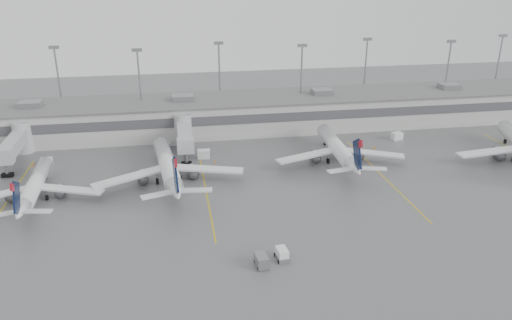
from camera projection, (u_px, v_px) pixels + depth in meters
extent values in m
plane|color=#58585A|center=(336.00, 247.00, 74.08)|extent=(260.00, 260.00, 0.00)
cube|color=#A4A49F|center=(264.00, 113.00, 125.71)|extent=(150.00, 16.00, 8.00)
cube|color=#47474C|center=(270.00, 118.00, 117.97)|extent=(150.00, 0.15, 2.20)
cube|color=#606060|center=(264.00, 97.00, 124.22)|extent=(152.00, 17.00, 0.30)
cube|color=slate|center=(30.00, 104.00, 115.18)|extent=(5.00, 4.00, 1.30)
cube|color=slate|center=(449.00, 86.00, 131.90)|extent=(5.00, 4.00, 1.30)
cylinder|color=gray|center=(60.00, 89.00, 124.24)|extent=(0.44, 0.44, 20.00)
cube|color=slate|center=(54.00, 47.00, 120.47)|extent=(2.40, 0.50, 0.80)
cylinder|color=gray|center=(141.00, 93.00, 120.55)|extent=(0.44, 0.44, 20.00)
cube|color=slate|center=(137.00, 50.00, 116.79)|extent=(2.40, 0.50, 0.80)
cylinder|color=gray|center=(220.00, 83.00, 130.60)|extent=(0.44, 0.44, 20.00)
cube|color=slate|center=(219.00, 43.00, 126.84)|extent=(2.40, 0.50, 0.80)
cylinder|color=gray|center=(301.00, 86.00, 126.92)|extent=(0.44, 0.44, 20.00)
cube|color=slate|center=(302.00, 45.00, 123.15)|extent=(2.40, 0.50, 0.80)
cylinder|color=gray|center=(365.00, 77.00, 136.97)|extent=(0.44, 0.44, 20.00)
cube|color=slate|center=(368.00, 39.00, 133.21)|extent=(2.40, 0.50, 0.80)
cylinder|color=gray|center=(446.00, 80.00, 133.29)|extent=(0.44, 0.44, 20.00)
cube|color=slate|center=(452.00, 41.00, 129.52)|extent=(2.40, 0.50, 0.80)
cylinder|color=gray|center=(497.00, 72.00, 143.34)|extent=(0.44, 0.44, 20.00)
cube|color=slate|center=(503.00, 36.00, 139.57)|extent=(2.40, 0.50, 0.80)
cylinder|color=#9A9D9F|center=(23.00, 137.00, 109.73)|extent=(4.00, 4.00, 7.00)
cube|color=#9A9D9F|center=(14.00, 143.00, 103.49)|extent=(2.80, 13.00, 2.60)
cube|color=#9A9D9F|center=(4.00, 156.00, 96.62)|extent=(3.40, 2.40, 3.00)
cylinder|color=gray|center=(7.00, 170.00, 97.69)|extent=(0.70, 0.70, 2.80)
cube|color=black|center=(8.00, 175.00, 98.08)|extent=(2.20, 1.20, 0.70)
cylinder|color=#9A9D9F|center=(183.00, 129.00, 115.31)|extent=(4.00, 4.00, 7.00)
cube|color=#9A9D9F|center=(184.00, 134.00, 109.06)|extent=(2.80, 13.00, 2.60)
cube|color=#9A9D9F|center=(185.00, 146.00, 102.19)|extent=(3.40, 2.40, 3.00)
cylinder|color=gray|center=(186.00, 159.00, 103.26)|extent=(0.70, 0.70, 2.80)
cube|color=black|center=(186.00, 164.00, 103.65)|extent=(2.20, 1.20, 0.70)
cube|color=gold|center=(7.00, 202.00, 87.70)|extent=(0.25, 40.00, 0.01)
cube|color=gold|center=(205.00, 188.00, 93.27)|extent=(0.25, 40.00, 0.01)
cube|color=gold|center=(382.00, 175.00, 98.84)|extent=(0.25, 40.00, 0.01)
cylinder|color=silver|center=(36.00, 183.00, 88.88)|extent=(3.27, 19.61, 2.66)
cone|color=silver|center=(47.00, 161.00, 98.91)|extent=(2.74, 2.57, 2.66)
cone|color=silver|center=(20.00, 212.00, 78.00)|extent=(2.80, 4.52, 2.66)
cube|color=silver|center=(71.00, 190.00, 88.05)|extent=(11.73, 5.44, 0.31)
cube|color=black|center=(17.00, 198.00, 76.64)|extent=(0.42, 5.01, 5.81)
cube|color=maroon|center=(12.00, 187.00, 74.74)|extent=(0.32, 1.80, 1.69)
cylinder|color=black|center=(46.00, 177.00, 97.00)|extent=(0.34, 0.81, 0.80)
cylinder|color=black|center=(24.00, 199.00, 87.72)|extent=(0.43, 0.99, 0.98)
cylinder|color=black|center=(47.00, 197.00, 88.42)|extent=(0.43, 0.99, 0.98)
cylinder|color=silver|center=(167.00, 163.00, 96.29)|extent=(5.54, 23.42, 3.17)
cone|color=silver|center=(160.00, 142.00, 107.99)|extent=(3.45, 3.27, 3.17)
cone|color=silver|center=(176.00, 191.00, 83.58)|extent=(3.69, 5.58, 3.17)
cube|color=silver|center=(129.00, 177.00, 92.09)|extent=(13.65, 8.07, 0.37)
cube|color=silver|center=(208.00, 169.00, 95.83)|extent=(13.99, 5.55, 0.37)
cube|color=black|center=(175.00, 176.00, 81.98)|extent=(0.93, 5.94, 6.90)
cube|color=maroon|center=(176.00, 163.00, 79.74)|extent=(0.54, 2.16, 2.00)
cylinder|color=black|center=(163.00, 159.00, 105.78)|extent=(0.47, 0.98, 0.95)
cylinder|color=black|center=(157.00, 181.00, 94.80)|extent=(0.59, 1.20, 1.16)
cylinder|color=black|center=(181.00, 179.00, 95.92)|extent=(0.59, 1.20, 1.16)
cylinder|color=silver|center=(336.00, 146.00, 105.72)|extent=(4.16, 22.23, 3.01)
cone|color=silver|center=(322.00, 128.00, 117.22)|extent=(3.16, 2.97, 3.01)
cone|color=silver|center=(355.00, 168.00, 93.24)|extent=(3.27, 5.17, 3.01)
cube|color=silver|center=(306.00, 156.00, 102.64)|extent=(13.29, 5.91, 0.35)
cube|color=silver|center=(372.00, 153.00, 104.20)|extent=(13.13, 7.12, 0.35)
cube|color=black|center=(357.00, 155.00, 91.70)|extent=(0.60, 5.67, 6.57)
cube|color=maroon|center=(360.00, 144.00, 89.53)|extent=(0.41, 2.05, 1.91)
cylinder|color=black|center=(325.00, 143.00, 115.01)|extent=(0.40, 0.92, 0.90)
cylinder|color=black|center=(328.00, 161.00, 104.54)|extent=(0.51, 1.13, 1.11)
cylinder|color=black|center=(348.00, 160.00, 105.01)|extent=(0.51, 1.13, 1.11)
cone|color=silver|center=(502.00, 125.00, 118.58)|extent=(4.01, 3.86, 3.28)
cube|color=silver|center=(490.00, 152.00, 104.35)|extent=(14.30, 3.25, 0.38)
cylinder|color=black|center=(505.00, 141.00, 116.17)|extent=(0.64, 1.05, 0.98)
cube|color=white|center=(282.00, 254.00, 70.65)|extent=(1.61, 2.38, 1.69)
cube|color=slate|center=(282.00, 257.00, 70.84)|extent=(1.83, 2.77, 0.66)
cylinder|color=black|center=(275.00, 255.00, 71.52)|extent=(0.25, 0.54, 0.53)
cylinder|color=black|center=(285.00, 253.00, 71.89)|extent=(0.25, 0.54, 0.53)
cylinder|color=black|center=(279.00, 262.00, 69.84)|extent=(0.25, 0.54, 0.53)
cylinder|color=black|center=(289.00, 260.00, 70.20)|extent=(0.25, 0.54, 0.53)
cube|color=slate|center=(261.00, 260.00, 69.02)|extent=(1.77, 2.81, 1.63)
cylinder|color=black|center=(255.00, 261.00, 69.95)|extent=(0.26, 0.55, 0.54)
cylinder|color=black|center=(268.00, 267.00, 68.56)|extent=(0.26, 0.55, 0.54)
cube|color=white|center=(47.00, 162.00, 103.43)|extent=(2.34, 1.63, 1.60)
cube|color=white|center=(204.00, 154.00, 107.24)|extent=(2.76, 1.97, 1.85)
cube|color=white|center=(397.00, 136.00, 118.57)|extent=(2.70, 2.06, 1.73)
cube|color=slate|center=(174.00, 147.00, 110.97)|extent=(2.64, 3.42, 1.89)
cone|color=orange|center=(33.00, 165.00, 103.22)|extent=(0.40, 0.40, 0.64)
cone|color=orange|center=(215.00, 162.00, 104.80)|extent=(0.37, 0.37, 0.60)
cone|color=orange|center=(374.00, 148.00, 112.54)|extent=(0.48, 0.48, 0.77)
cone|color=orange|center=(503.00, 152.00, 109.82)|extent=(0.47, 0.47, 0.75)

